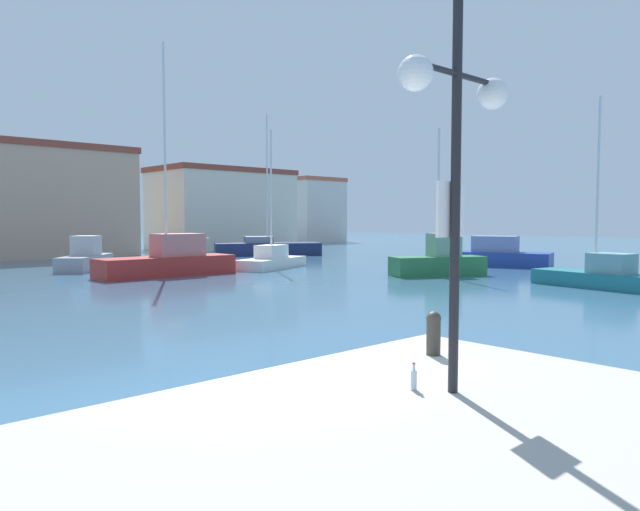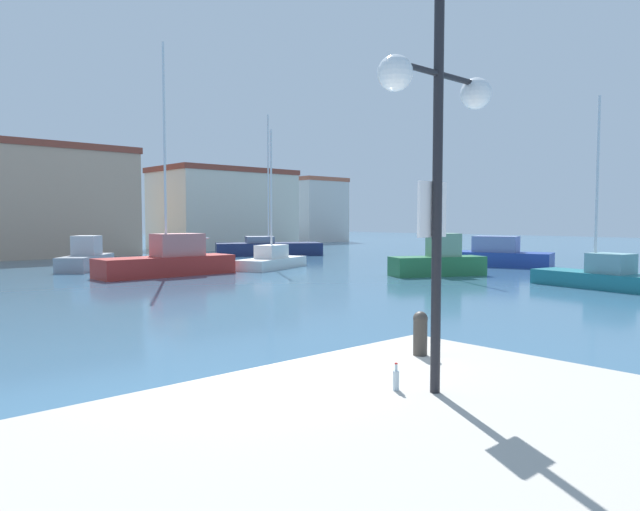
{
  "view_description": "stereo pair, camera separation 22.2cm",
  "coord_description": "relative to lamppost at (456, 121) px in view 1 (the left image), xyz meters",
  "views": [
    {
      "loc": [
        -4.64,
        -6.01,
        2.89
      ],
      "look_at": [
        18.57,
        19.14,
        0.8
      ],
      "focal_mm": 33.33,
      "sensor_mm": 36.0,
      "label": 1
    },
    {
      "loc": [
        -4.48,
        -6.16,
        2.89
      ],
      "look_at": [
        18.57,
        19.14,
        0.8
      ],
      "focal_mm": 33.33,
      "sensor_mm": 36.0,
      "label": 2
    }
  ],
  "objects": [
    {
      "name": "lamppost",
      "position": [
        0.0,
        0.0,
        0.0
      ],
      "size": [
        1.64,
        0.33,
        4.23
      ],
      "color": "black",
      "rests_on": "pier_quay"
    },
    {
      "name": "yacht_club",
      "position": [
        9.97,
        45.87,
        0.44
      ],
      "size": [
        13.75,
        9.23,
        8.6
      ],
      "color": "tan",
      "rests_on": "ground"
    },
    {
      "name": "sailboat_white_mid_harbor",
      "position": [
        16.59,
        24.21,
        -3.35
      ],
      "size": [
        5.79,
        3.87,
        8.13
      ],
      "color": "white",
      "rests_on": "water"
    },
    {
      "name": "sailboat_green_near_pier",
      "position": [
        20.14,
        14.78,
        -3.11
      ],
      "size": [
        5.06,
        3.55,
        7.53
      ],
      "color": "#28703D",
      "rests_on": "water"
    },
    {
      "name": "sailboat_red_distant_north",
      "position": [
        9.89,
        24.14,
        -3.08
      ],
      "size": [
        7.1,
        2.06,
        11.78
      ],
      "color": "#B22823",
      "rests_on": "water"
    },
    {
      "name": "water",
      "position": [
        14.62,
        22.55,
        -3.87
      ],
      "size": [
        160.0,
        160.0,
        0.0
      ],
      "primitive_type": "plane",
      "color": "#38607F",
      "rests_on": "ground"
    },
    {
      "name": "sailboat_navy_far_right",
      "position": [
        24.28,
        34.68,
        -3.27
      ],
      "size": [
        8.74,
        6.76,
        11.23
      ],
      "color": "#19234C",
      "rests_on": "water"
    },
    {
      "name": "harbor_office",
      "position": [
        27.82,
        46.47,
        0.06
      ],
      "size": [
        13.14,
        8.02,
        7.84
      ],
      "color": "beige",
      "rests_on": "ground"
    },
    {
      "name": "bottle",
      "position": [
        -0.24,
        0.31,
        -2.62
      ],
      "size": [
        0.07,
        0.07,
        0.28
      ],
      "color": "silver",
      "rests_on": "pier_quay"
    },
    {
      "name": "motorboat_grey_inner_mooring",
      "position": [
        8.09,
        30.59,
        -3.22
      ],
      "size": [
        4.57,
        4.95,
        1.95
      ],
      "color": "gray",
      "rests_on": "water"
    },
    {
      "name": "waterfront_apartments",
      "position": [
        46.58,
        54.15,
        0.25
      ],
      "size": [
        7.07,
        6.38,
        8.23
      ],
      "color": "beige",
      "rests_on": "ground"
    },
    {
      "name": "mooring_bollard",
      "position": [
        1.21,
        1.13,
        -2.42
      ],
      "size": [
        0.19,
        0.19,
        0.57
      ],
      "color": "#38332D",
      "rests_on": "pier_quay"
    },
    {
      "name": "motorboat_blue_center_channel",
      "position": [
        27.86,
        16.39,
        -3.23
      ],
      "size": [
        4.48,
        7.49,
        1.86
      ],
      "color": "#233D93",
      "rests_on": "water"
    },
    {
      "name": "sailboat_teal_behind_lamppost",
      "position": [
        20.63,
        6.93,
        -3.33
      ],
      "size": [
        2.59,
        5.36,
        8.05
      ],
      "color": "#1E707A",
      "rests_on": "water"
    }
  ]
}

